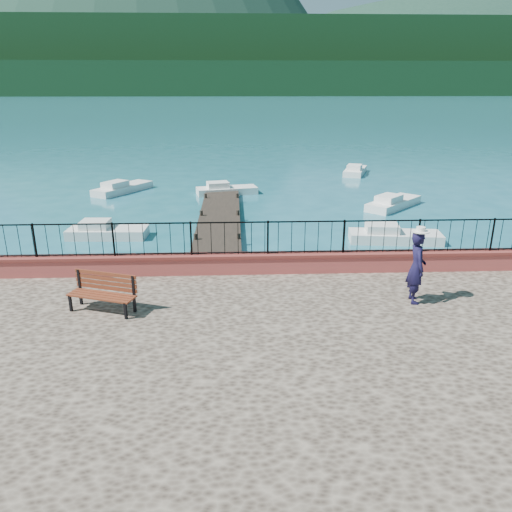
{
  "coord_description": "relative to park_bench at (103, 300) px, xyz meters",
  "views": [
    {
      "loc": [
        -1.23,
        -9.98,
        6.45
      ],
      "look_at": [
        -0.72,
        2.0,
        2.3
      ],
      "focal_mm": 35.0,
      "sensor_mm": 36.0,
      "label": 1
    }
  ],
  "objects": [
    {
      "name": "boat_3",
      "position": [
        -3.79,
        20.08,
        -1.08
      ],
      "size": [
        3.34,
        4.26,
        0.8
      ],
      "primitive_type": "cube",
      "rotation": [
        0.0,
        0.0,
        1.01
      ],
      "color": "silver",
      "rests_on": "ground"
    },
    {
      "name": "parapet",
      "position": [
        4.47,
        2.45,
        0.01
      ],
      "size": [
        28.0,
        0.46,
        0.58
      ],
      "primitive_type": "cube",
      "color": "#AC473E",
      "rests_on": "promenade"
    },
    {
      "name": "person",
      "position": [
        7.74,
        0.23,
        0.64
      ],
      "size": [
        0.5,
        0.71,
        1.85
      ],
      "primitive_type": "imported",
      "rotation": [
        0.0,
        0.0,
        1.49
      ],
      "color": "black",
      "rests_on": "promenade"
    },
    {
      "name": "park_bench",
      "position": [
        0.0,
        0.0,
        0.0
      ],
      "size": [
        1.76,
        1.07,
        0.93
      ],
      "rotation": [
        0.0,
        0.0,
        -0.34
      ],
      "color": "black",
      "rests_on": "promenade"
    },
    {
      "name": "boat_2",
      "position": [
        11.97,
        15.27,
        -1.08
      ],
      "size": [
        3.79,
        3.82,
        0.8
      ],
      "primitive_type": "cube",
      "rotation": [
        0.0,
        0.0,
        0.79
      ],
      "color": "white",
      "rests_on": "ground"
    },
    {
      "name": "railing",
      "position": [
        4.47,
        2.45,
        0.77
      ],
      "size": [
        27.0,
        0.05,
        0.95
      ],
      "primitive_type": "cube",
      "color": "black",
      "rests_on": "parapet"
    },
    {
      "name": "ground",
      "position": [
        4.47,
        -1.25,
        -1.48
      ],
      "size": [
        2000.0,
        2000.0,
        0.0
      ],
      "primitive_type": "plane",
      "color": "#19596B",
      "rests_on": "ground"
    },
    {
      "name": "boat_5",
      "position": [
        12.34,
        26.0,
        -1.08
      ],
      "size": [
        2.53,
        3.9,
        0.8
      ],
      "primitive_type": "cube",
      "rotation": [
        0.0,
        0.0,
        1.2
      ],
      "color": "white",
      "rests_on": "ground"
    },
    {
      "name": "foothills",
      "position": [
        4.47,
        358.75,
        20.52
      ],
      "size": [
        900.0,
        120.0,
        44.0
      ],
      "primitive_type": "cube",
      "color": "black",
      "rests_on": "ground"
    },
    {
      "name": "boat_1",
      "position": [
        10.1,
        9.02,
        -1.08
      ],
      "size": [
        3.99,
        1.77,
        0.8
      ],
      "primitive_type": "cube",
      "rotation": [
        0.0,
        0.0,
        -0.12
      ],
      "color": "silver",
      "rests_on": "ground"
    },
    {
      "name": "boat_0",
      "position": [
        -2.41,
        10.21,
        -1.08
      ],
      "size": [
        3.49,
        1.45,
        0.8
      ],
      "primitive_type": "cube",
      "rotation": [
        0.0,
        0.0,
        -0.04
      ],
      "color": "silver",
      "rests_on": "ground"
    },
    {
      "name": "far_forest",
      "position": [
        4.47,
        298.75,
        7.52
      ],
      "size": [
        900.0,
        60.0,
        18.0
      ],
      "primitive_type": "cube",
      "color": "black",
      "rests_on": "ground"
    },
    {
      "name": "hat",
      "position": [
        7.74,
        0.23,
        1.62
      ],
      "size": [
        0.44,
        0.44,
        0.12
      ],
      "primitive_type": "cylinder",
      "color": "white",
      "rests_on": "person"
    },
    {
      "name": "boat_4",
      "position": [
        2.75,
        19.19,
        -1.08
      ],
      "size": [
        3.85,
        2.03,
        0.8
      ],
      "primitive_type": "cube",
      "rotation": [
        0.0,
        0.0,
        0.21
      ],
      "color": "silver",
      "rests_on": "ground"
    },
    {
      "name": "companion_hill",
      "position": [
        224.47,
        558.75,
        -1.48
      ],
      "size": [
        448.0,
        384.0,
        180.0
      ],
      "primitive_type": "ellipsoid",
      "color": "#142D23",
      "rests_on": "ground"
    },
    {
      "name": "dock",
      "position": [
        2.47,
        10.75,
        -1.33
      ],
      "size": [
        2.0,
        16.0,
        0.3
      ],
      "primitive_type": "cube",
      "color": "#2D231C",
      "rests_on": "ground"
    }
  ]
}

